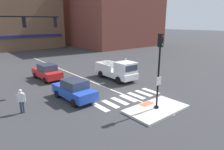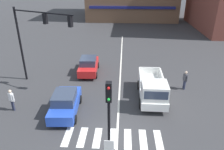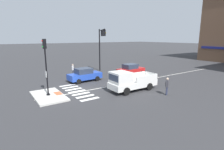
{
  "view_description": "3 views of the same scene",
  "coord_description": "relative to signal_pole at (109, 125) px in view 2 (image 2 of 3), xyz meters",
  "views": [
    {
      "loc": [
        -10.33,
        -10.51,
        5.87
      ],
      "look_at": [
        0.44,
        2.7,
        1.32
      ],
      "focal_mm": 31.49,
      "sensor_mm": 36.0,
      "label": 1
    },
    {
      "loc": [
        0.55,
        -10.08,
        8.96
      ],
      "look_at": [
        -0.31,
        4.96,
        1.95
      ],
      "focal_mm": 34.65,
      "sensor_mm": 36.0,
      "label": 2
    },
    {
      "loc": [
        16.03,
        -6.58,
        5.33
      ],
      "look_at": [
        0.78,
        3.82,
        1.38
      ],
      "focal_mm": 28.31,
      "sensor_mm": 36.0,
      "label": 3
    }
  ],
  "objects": [
    {
      "name": "ground_plane",
      "position": [
        0.0,
        2.72,
        -3.19
      ],
      "size": [
        300.0,
        300.0,
        0.0
      ],
      "primitive_type": "plane",
      "color": "#333335"
    },
    {
      "name": "signal_pole",
      "position": [
        0.0,
        0.0,
        0.0
      ],
      "size": [
        0.44,
        0.38,
        5.06
      ],
      "color": "black",
      "rests_on": "traffic_island"
    },
    {
      "name": "crosswalk_stripe_a",
      "position": [
        -2.75,
        2.82,
        -3.18
      ],
      "size": [
        0.44,
        1.8,
        0.01
      ],
      "primitive_type": "cube",
      "color": "silver",
      "rests_on": "ground"
    },
    {
      "name": "crosswalk_stripe_b",
      "position": [
        -1.83,
        2.82,
        -3.18
      ],
      "size": [
        0.44,
        1.8,
        0.01
      ],
      "primitive_type": "cube",
      "color": "silver",
      "rests_on": "ground"
    },
    {
      "name": "crosswalk_stripe_c",
      "position": [
        -0.92,
        2.82,
        -3.18
      ],
      "size": [
        0.44,
        1.8,
        0.01
      ],
      "primitive_type": "cube",
      "color": "silver",
      "rests_on": "ground"
    },
    {
      "name": "crosswalk_stripe_d",
      "position": [
        0.0,
        2.82,
        -3.18
      ],
      "size": [
        0.44,
        1.8,
        0.01
      ],
      "primitive_type": "cube",
      "color": "silver",
      "rests_on": "ground"
    },
    {
      "name": "crosswalk_stripe_e",
      "position": [
        0.92,
        2.82,
        -3.18
      ],
      "size": [
        0.44,
        1.8,
        0.01
      ],
      "primitive_type": "cube",
      "color": "silver",
      "rests_on": "ground"
    },
    {
      "name": "crosswalk_stripe_f",
      "position": [
        1.83,
        2.82,
        -3.18
      ],
      "size": [
        0.44,
        1.8,
        0.01
      ],
      "primitive_type": "cube",
      "color": "silver",
      "rests_on": "ground"
    },
    {
      "name": "crosswalk_stripe_g",
      "position": [
        2.75,
        2.82,
        -3.18
      ],
      "size": [
        0.44,
        1.8,
        0.01
      ],
      "primitive_type": "cube",
      "color": "silver",
      "rests_on": "ground"
    },
    {
      "name": "lane_centre_line",
      "position": [
        0.27,
        12.72,
        -3.18
      ],
      "size": [
        0.14,
        28.0,
        0.01
      ],
      "primitive_type": "cube",
      "color": "silver",
      "rests_on": "ground"
    },
    {
      "name": "traffic_light_mast",
      "position": [
        -6.8,
        9.72,
        1.44
      ],
      "size": [
        5.57,
        2.57,
        6.59
      ],
      "color": "black",
      "rests_on": "ground"
    },
    {
      "name": "car_red_westbound_far",
      "position": [
        -2.9,
        12.27,
        -2.38
      ],
      "size": [
        2.0,
        4.18,
        1.64
      ],
      "color": "red",
      "rests_on": "ground"
    },
    {
      "name": "car_blue_westbound_near",
      "position": [
        -3.46,
        5.33,
        -2.38
      ],
      "size": [
        2.02,
        4.19,
        1.64
      ],
      "color": "#2347B7",
      "rests_on": "ground"
    },
    {
      "name": "pickup_truck_white_eastbound_mid",
      "position": [
        2.82,
        7.28,
        -2.21
      ],
      "size": [
        2.12,
        5.13,
        2.08
      ],
      "color": "white",
      "rests_on": "ground"
    },
    {
      "name": "pedestrian_at_curb_left",
      "position": [
        -7.34,
        5.4,
        -2.2
      ],
      "size": [
        0.49,
        0.37,
        1.67
      ],
      "color": "#2D334C",
      "rests_on": "ground"
    },
    {
      "name": "pedestrian_waiting_far_side",
      "position": [
        5.79,
        9.36,
        -2.2
      ],
      "size": [
        0.34,
        0.52,
        1.67
      ],
      "color": "#2D334C",
      "rests_on": "ground"
    }
  ]
}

